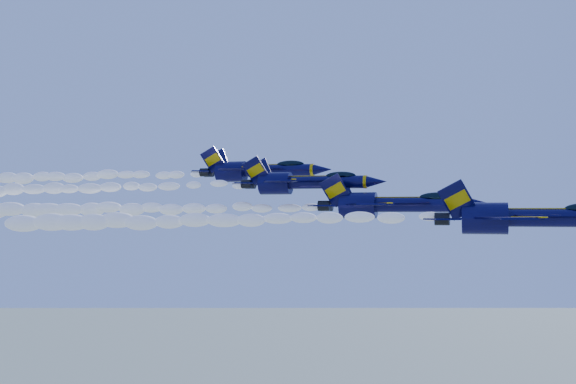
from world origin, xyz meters
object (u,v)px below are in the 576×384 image
(jet_second, at_px, (392,204))
(jet_fourth, at_px, (257,170))
(jet_lead, at_px, (529,217))
(jet_third, at_px, (304,182))

(jet_second, height_order, jet_fourth, jet_fourth)
(jet_second, bearing_deg, jet_lead, -37.44)
(jet_third, bearing_deg, jet_second, -7.43)
(jet_third, distance_m, jet_fourth, 13.78)
(jet_lead, height_order, jet_third, jet_third)
(jet_fourth, bearing_deg, jet_third, -47.27)
(jet_lead, xyz_separation_m, jet_third, (-23.18, 11.29, 3.83))
(jet_second, distance_m, jet_fourth, 22.95)
(jet_fourth, bearing_deg, jet_second, -30.27)
(jet_second, relative_size, jet_fourth, 1.02)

